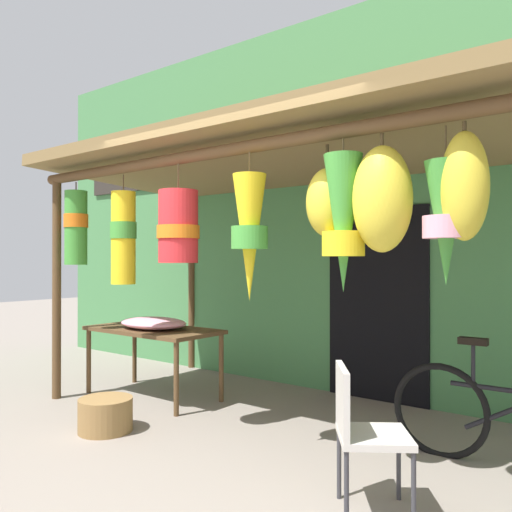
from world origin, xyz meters
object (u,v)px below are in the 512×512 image
(display_table, at_px, (153,335))
(wicker_basket_by_table, at_px, (106,415))
(folding_chair, at_px, (361,425))
(flower_heap_on_table, at_px, (154,323))

(display_table, distance_m, wicker_basket_by_table, 1.23)
(display_table, height_order, wicker_basket_by_table, display_table)
(wicker_basket_by_table, bearing_deg, folding_chair, 0.64)
(display_table, xyz_separation_m, wicker_basket_by_table, (0.53, -0.99, -0.52))
(display_table, relative_size, folding_chair, 1.76)
(folding_chair, bearing_deg, display_table, 161.66)
(wicker_basket_by_table, bearing_deg, flower_heap_on_table, 116.91)
(folding_chair, bearing_deg, wicker_basket_by_table, -179.36)
(display_table, bearing_deg, wicker_basket_by_table, -61.61)
(flower_heap_on_table, relative_size, folding_chair, 0.95)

